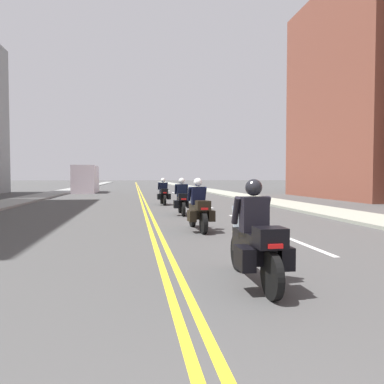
# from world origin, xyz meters

# --- Properties ---
(ground_plane) EXTENTS (264.00, 264.00, 0.00)m
(ground_plane) POSITION_xyz_m (0.00, 48.00, 0.00)
(ground_plane) COLOR #444343
(sidewalk_left) EXTENTS (2.46, 144.00, 0.12)m
(sidewalk_left) POSITION_xyz_m (-8.16, 48.00, 0.06)
(sidewalk_left) COLOR gray
(sidewalk_left) RESTS_ON ground
(sidewalk_right) EXTENTS (2.46, 144.00, 0.12)m
(sidewalk_right) POSITION_xyz_m (8.16, 48.00, 0.06)
(sidewalk_right) COLOR #979B8B
(sidewalk_right) RESTS_ON ground
(centreline_yellow_inner) EXTENTS (0.12, 132.00, 0.01)m
(centreline_yellow_inner) POSITION_xyz_m (-0.12, 48.00, 0.00)
(centreline_yellow_inner) COLOR yellow
(centreline_yellow_inner) RESTS_ON ground
(centreline_yellow_outer) EXTENTS (0.12, 132.00, 0.01)m
(centreline_yellow_outer) POSITION_xyz_m (0.12, 48.00, 0.00)
(centreline_yellow_outer) COLOR yellow
(centreline_yellow_outer) RESTS_ON ground
(lane_dashes_white) EXTENTS (0.14, 56.40, 0.01)m
(lane_dashes_white) POSITION_xyz_m (3.46, 29.00, 0.00)
(lane_dashes_white) COLOR silver
(lane_dashes_white) RESTS_ON ground
(building_right_1) EXTENTS (9.43, 12.78, 15.90)m
(building_right_1) POSITION_xyz_m (18.19, 26.36, 7.95)
(building_right_1) COLOR brown
(building_right_1) RESTS_ON ground
(motorcycle_0) EXTENTS (0.76, 2.22, 1.61)m
(motorcycle_0) POSITION_xyz_m (1.19, 5.21, 0.67)
(motorcycle_0) COLOR black
(motorcycle_0) RESTS_ON ground
(motorcycle_1) EXTENTS (0.78, 2.20, 1.61)m
(motorcycle_1) POSITION_xyz_m (1.33, 10.91, 0.65)
(motorcycle_1) COLOR black
(motorcycle_1) RESTS_ON ground
(motorcycle_2) EXTENTS (0.77, 2.16, 1.59)m
(motorcycle_2) POSITION_xyz_m (1.44, 15.69, 0.65)
(motorcycle_2) COLOR black
(motorcycle_2) RESTS_ON ground
(motorcycle_3) EXTENTS (0.78, 2.09, 1.58)m
(motorcycle_3) POSITION_xyz_m (1.10, 21.56, 0.64)
(motorcycle_3) COLOR black
(motorcycle_3) RESTS_ON ground
(parked_truck) EXTENTS (2.20, 6.50, 2.80)m
(parked_truck) POSITION_xyz_m (-5.53, 39.88, 1.27)
(parked_truck) COLOR #B9BEC3
(parked_truck) RESTS_ON ground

